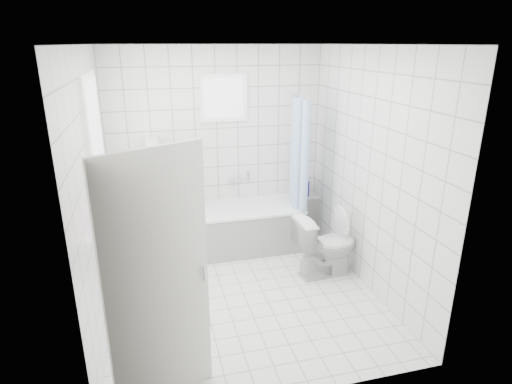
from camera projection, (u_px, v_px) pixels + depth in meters
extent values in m
plane|color=white|center=(244.00, 294.00, 4.71)|extent=(3.00, 3.00, 0.00)
plane|color=white|center=(241.00, 44.00, 3.85)|extent=(3.00, 3.00, 0.00)
cube|color=white|center=(217.00, 148.00, 5.65)|extent=(2.80, 0.02, 2.60)
cube|color=white|center=(291.00, 247.00, 2.91)|extent=(2.80, 0.02, 2.60)
cube|color=white|center=(95.00, 193.00, 3.95)|extent=(0.02, 3.00, 2.60)
cube|color=white|center=(369.00, 172.00, 4.61)|extent=(0.02, 3.00, 2.60)
cube|color=white|center=(99.00, 154.00, 4.13)|extent=(0.01, 0.90, 1.40)
cube|color=white|center=(224.00, 98.00, 5.42)|extent=(0.50, 0.01, 0.50)
cube|color=white|center=(112.00, 223.00, 4.39)|extent=(0.18, 1.02, 0.08)
cube|color=silver|center=(159.00, 287.00, 2.98)|extent=(0.73, 0.40, 2.00)
cube|color=white|center=(233.00, 229.00, 5.67)|extent=(1.76, 0.75, 0.55)
cube|color=white|center=(233.00, 209.00, 5.58)|extent=(1.78, 0.77, 0.03)
cube|color=white|center=(157.00, 203.00, 5.24)|extent=(0.15, 0.85, 1.50)
cube|color=white|center=(304.00, 214.00, 6.16)|extent=(0.40, 0.24, 0.55)
imported|color=white|center=(326.00, 246.00, 4.99)|extent=(0.75, 0.46, 0.74)
cylinder|color=silver|center=(297.00, 95.00, 5.28)|extent=(0.02, 0.80, 0.02)
cube|color=silver|center=(235.00, 180.00, 5.81)|extent=(0.18, 0.06, 0.06)
imported|color=#2FD5D4|center=(111.00, 217.00, 4.20)|extent=(0.12, 0.12, 0.19)
imported|color=#CD509A|center=(109.00, 219.00, 4.02)|extent=(0.15, 0.15, 0.30)
imported|color=white|center=(111.00, 214.00, 4.29)|extent=(0.20, 0.20, 0.18)
cylinder|color=red|center=(303.00, 189.00, 6.07)|extent=(0.06, 0.06, 0.21)
cylinder|color=#178A44|center=(305.00, 190.00, 5.97)|extent=(0.06, 0.06, 0.24)
cylinder|color=#2517BD|center=(307.00, 189.00, 6.06)|extent=(0.06, 0.06, 0.22)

